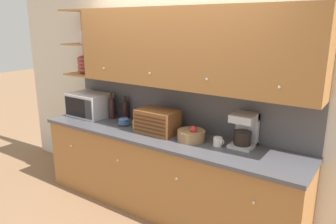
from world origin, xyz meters
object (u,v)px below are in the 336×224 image
object	(u,v)px
second_wine_bottle	(125,108)
fruit_basket	(191,135)
bowl_stack_on_counter	(124,121)
mug_blue_second	(137,124)
bread_box	(157,122)
mug	(218,142)
wine_bottle	(112,107)
coffee_maker	(244,130)
microwave	(89,105)

from	to	relation	value
second_wine_bottle	fruit_basket	xyz separation A→B (m)	(1.10, -0.22, -0.08)
bowl_stack_on_counter	mug_blue_second	world-z (taller)	bowl_stack_on_counter
fruit_basket	bread_box	bearing A→B (deg)	-179.01
fruit_basket	mug	size ratio (longest dim) A/B	2.84
bowl_stack_on_counter	mug_blue_second	xyz separation A→B (m)	(0.19, 0.01, -0.00)
wine_bottle	bread_box	world-z (taller)	wine_bottle
second_wine_bottle	mug_blue_second	bearing A→B (deg)	-30.50
bowl_stack_on_counter	coffee_maker	world-z (taller)	coffee_maker
microwave	bowl_stack_on_counter	size ratio (longest dim) A/B	3.63
bowl_stack_on_counter	mug_blue_second	distance (m)	0.19
bowl_stack_on_counter	bread_box	size ratio (longest dim) A/B	0.32
microwave	second_wine_bottle	size ratio (longest dim) A/B	1.73
mug_blue_second	fruit_basket	bearing A→B (deg)	-0.75
bowl_stack_on_counter	mug	distance (m)	1.23
second_wine_bottle	coffee_maker	world-z (taller)	coffee_maker
microwave	bowl_stack_on_counter	xyz separation A→B (m)	(0.64, -0.05, -0.11)
microwave	bowl_stack_on_counter	world-z (taller)	microwave
microwave	mug	xyz separation A→B (m)	(1.87, -0.03, -0.11)
coffee_maker	microwave	bearing A→B (deg)	-176.93
microwave	fruit_basket	bearing A→B (deg)	-1.77
mug	coffee_maker	bearing A→B (deg)	34.64
coffee_maker	mug_blue_second	bearing A→B (deg)	-173.15
mug_blue_second	bowl_stack_on_counter	bearing A→B (deg)	-176.82
wine_bottle	microwave	bearing A→B (deg)	-167.08
fruit_basket	wine_bottle	bearing A→B (deg)	174.32
wine_bottle	bread_box	size ratio (longest dim) A/B	0.75
mug_blue_second	fruit_basket	world-z (taller)	fruit_basket
bread_box	fruit_basket	xyz separation A→B (m)	(0.43, 0.01, -0.07)
microwave	wine_bottle	xyz separation A→B (m)	(0.33, 0.08, 0.00)
second_wine_bottle	coffee_maker	xyz separation A→B (m)	(1.61, -0.06, 0.03)
fruit_basket	mug	distance (m)	0.30
mug_blue_second	mug	size ratio (longest dim) A/B	1.01
bowl_stack_on_counter	mug_blue_second	bearing A→B (deg)	3.18
mug_blue_second	fruit_basket	xyz separation A→B (m)	(0.75, -0.01, 0.01)
microwave	fruit_basket	distance (m)	1.58
wine_bottle	mug_blue_second	xyz separation A→B (m)	(0.50, -0.11, -0.11)
coffee_maker	bread_box	bearing A→B (deg)	-169.87
bowl_stack_on_counter	fruit_basket	world-z (taller)	fruit_basket
mug_blue_second	bread_box	world-z (taller)	bread_box
second_wine_bottle	mug	size ratio (longest dim) A/B	2.95
mug	fruit_basket	bearing A→B (deg)	-177.04
bread_box	coffee_maker	xyz separation A→B (m)	(0.94, 0.17, 0.04)
microwave	bowl_stack_on_counter	distance (m)	0.65
microwave	fruit_basket	world-z (taller)	microwave
microwave	mug_blue_second	world-z (taller)	microwave
bowl_stack_on_counter	bread_box	xyz separation A→B (m)	(0.50, -0.01, 0.09)
mug_blue_second	mug	xyz separation A→B (m)	(1.04, 0.01, 0.00)
second_wine_bottle	bowl_stack_on_counter	distance (m)	0.29
wine_bottle	mug	xyz separation A→B (m)	(1.54, -0.11, -0.11)
second_wine_bottle	coffee_maker	bearing A→B (deg)	-2.09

